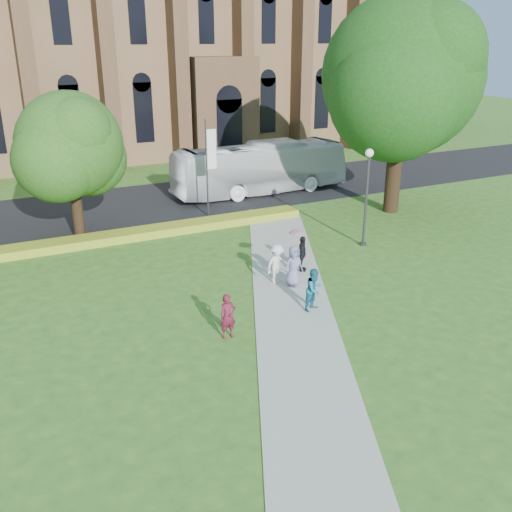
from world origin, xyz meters
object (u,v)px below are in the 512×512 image
streetlamp (367,186)px  large_tree (402,76)px  tour_coach (261,168)px  pedestrian_0 (228,316)px

streetlamp → large_tree: (5.50, 4.50, 5.07)m
streetlamp → tour_coach: (0.05, 12.36, -1.48)m
large_tree → pedestrian_0: large_tree is taller
large_tree → pedestrian_0: (-16.18, -10.56, -7.46)m
large_tree → pedestrian_0: size_ratio=7.65×
streetlamp → tour_coach: streetlamp is taller
tour_coach → pedestrian_0: (-10.72, -18.41, -0.91)m
large_tree → tour_coach: 11.59m
large_tree → pedestrian_0: bearing=-146.9°
tour_coach → pedestrian_0: 21.33m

